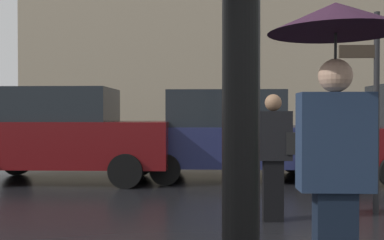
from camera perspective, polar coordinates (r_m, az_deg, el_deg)
The scene contains 5 objects.
pedestrian_with_umbrella at distance 3.24m, azimuth 18.05°, elevation 4.83°, with size 0.94×0.94×2.17m.
pedestrian_with_bag at distance 5.81m, azimuth 10.59°, elevation -3.73°, with size 0.51×0.24×1.64m.
parked_car_left at distance 9.48m, azimuth 5.18°, elevation -1.89°, with size 4.34×2.02×1.87m.
parked_car_right at distance 9.46m, azimuth -16.35°, elevation -1.73°, with size 4.31×1.87×1.91m.
street_signpost at distance 6.68m, azimuth 22.81°, elevation 3.50°, with size 1.08×0.08×2.81m.
Camera 1 is at (0.26, -2.07, 1.39)m, focal length 41.24 mm.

